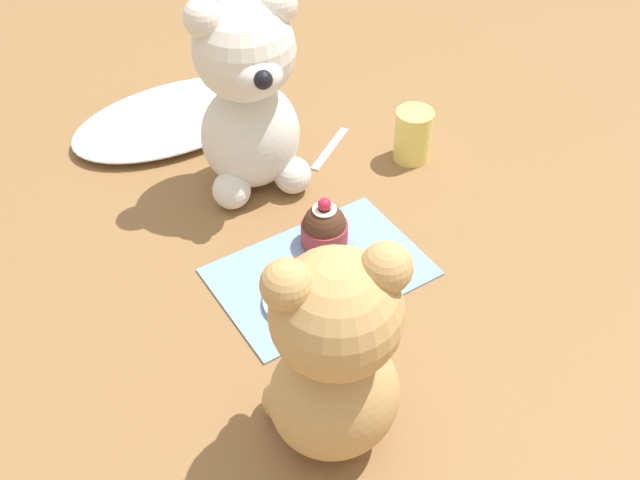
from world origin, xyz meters
name	(u,v)px	position (x,y,z in m)	size (l,w,h in m)	color
ground_plane	(320,273)	(0.00, 0.00, 0.00)	(4.00, 4.00, 0.00)	olive
knitted_placemat	(320,271)	(0.00, 0.00, 0.00)	(0.25, 0.17, 0.01)	#7A9ED1
tulle_cloth	(174,117)	(-0.02, 0.39, 0.01)	(0.32, 0.18, 0.03)	silver
teddy_bear_cream	(249,97)	(0.02, 0.20, 0.14)	(0.15, 0.15, 0.28)	silver
teddy_bear_tan	(334,358)	(-0.11, -0.20, 0.12)	(0.16, 0.15, 0.26)	tan
cupcake_near_cream_bear	(324,227)	(0.03, 0.04, 0.03)	(0.06, 0.06, 0.07)	#993333
saucer_plate	(298,300)	(-0.05, -0.03, 0.01)	(0.08, 0.08, 0.01)	silver
cupcake_near_tan_bear	(297,284)	(-0.05, -0.03, 0.04)	(0.04, 0.04, 0.07)	#993333
juice_glass	(413,135)	(0.24, 0.13, 0.04)	(0.05, 0.05, 0.08)	#EADB66
teaspoon	(330,148)	(0.15, 0.21, 0.00)	(0.11, 0.01, 0.01)	silver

